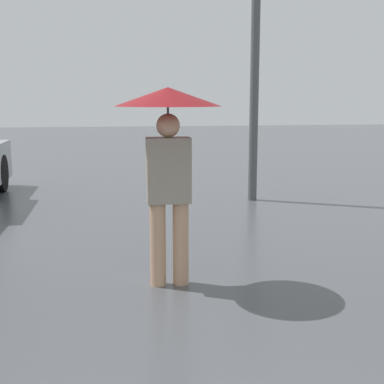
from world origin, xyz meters
name	(u,v)px	position (x,y,z in m)	size (l,w,h in m)	color
pedestrian	(169,135)	(0.00, 3.65, 1.33)	(0.90, 0.90, 1.73)	tan
street_lamp	(255,60)	(1.77, 7.40, 2.22)	(0.27, 0.27, 3.86)	#515456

